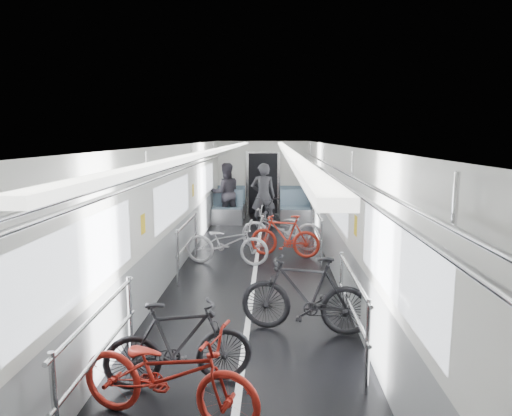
{
  "coord_description": "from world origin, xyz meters",
  "views": [
    {
      "loc": [
        0.34,
        -8.17,
        2.56
      ],
      "look_at": [
        0.0,
        0.79,
        1.15
      ],
      "focal_mm": 32.0,
      "sensor_mm": 36.0,
      "label": 1
    }
  ],
  "objects_px": {
    "bike_left_near": "(168,374)",
    "person_seated": "(226,193)",
    "bike_left_far": "(227,242)",
    "bike_right_far": "(285,236)",
    "bike_right_mid": "(282,229)",
    "bike_left_mid": "(179,344)",
    "bike_aisle": "(270,213)",
    "person_standing": "(263,196)",
    "bike_right_near": "(305,294)"
  },
  "relations": [
    {
      "from": "bike_left_near",
      "to": "bike_right_far",
      "type": "height_order",
      "value": "bike_left_near"
    },
    {
      "from": "bike_left_far",
      "to": "bike_right_far",
      "type": "xyz_separation_m",
      "value": [
        1.18,
        0.63,
        0.01
      ]
    },
    {
      "from": "bike_right_mid",
      "to": "person_seated",
      "type": "distance_m",
      "value": 3.62
    },
    {
      "from": "bike_right_far",
      "to": "person_standing",
      "type": "height_order",
      "value": "person_standing"
    },
    {
      "from": "bike_right_near",
      "to": "person_standing",
      "type": "xyz_separation_m",
      "value": [
        -0.7,
        6.72,
        0.4
      ]
    },
    {
      "from": "bike_left_near",
      "to": "person_seated",
      "type": "relative_size",
      "value": 0.98
    },
    {
      "from": "bike_aisle",
      "to": "person_seated",
      "type": "height_order",
      "value": "person_seated"
    },
    {
      "from": "bike_left_near",
      "to": "person_seated",
      "type": "distance_m",
      "value": 9.62
    },
    {
      "from": "bike_left_near",
      "to": "bike_left_far",
      "type": "xyz_separation_m",
      "value": [
        0.01,
        5.14,
        -0.01
      ]
    },
    {
      "from": "bike_left_near",
      "to": "person_standing",
      "type": "bearing_deg",
      "value": 11.22
    },
    {
      "from": "bike_right_mid",
      "to": "bike_right_far",
      "type": "xyz_separation_m",
      "value": [
        0.06,
        -0.6,
        -0.03
      ]
    },
    {
      "from": "person_standing",
      "to": "bike_right_mid",
      "type": "bearing_deg",
      "value": 99.37
    },
    {
      "from": "bike_left_far",
      "to": "person_seated",
      "type": "relative_size",
      "value": 0.96
    },
    {
      "from": "bike_right_far",
      "to": "person_seated",
      "type": "distance_m",
      "value": 4.19
    },
    {
      "from": "bike_left_near",
      "to": "bike_right_near",
      "type": "relative_size",
      "value": 1.02
    },
    {
      "from": "bike_left_mid",
      "to": "person_seated",
      "type": "xyz_separation_m",
      "value": [
        -0.44,
        9.0,
        0.43
      ]
    },
    {
      "from": "bike_aisle",
      "to": "person_standing",
      "type": "xyz_separation_m",
      "value": [
        -0.19,
        0.1,
        0.44
      ]
    },
    {
      "from": "bike_aisle",
      "to": "bike_left_far",
      "type": "bearing_deg",
      "value": -95.42
    },
    {
      "from": "bike_left_near",
      "to": "bike_left_mid",
      "type": "bearing_deg",
      "value": 18.04
    },
    {
      "from": "bike_aisle",
      "to": "person_seated",
      "type": "relative_size",
      "value": 1.03
    },
    {
      "from": "bike_left_far",
      "to": "person_seated",
      "type": "height_order",
      "value": "person_seated"
    },
    {
      "from": "bike_right_near",
      "to": "person_seated",
      "type": "bearing_deg",
      "value": -156.09
    },
    {
      "from": "bike_left_far",
      "to": "bike_right_near",
      "type": "distance_m",
      "value": 3.45
    },
    {
      "from": "bike_left_near",
      "to": "bike_right_mid",
      "type": "xyz_separation_m",
      "value": [
        1.13,
        6.37,
        0.03
      ]
    },
    {
      "from": "bike_right_mid",
      "to": "bike_left_near",
      "type": "bearing_deg",
      "value": -0.4
    },
    {
      "from": "bike_left_far",
      "to": "bike_left_mid",
      "type": "bearing_deg",
      "value": -171.92
    },
    {
      "from": "bike_left_mid",
      "to": "bike_right_far",
      "type": "height_order",
      "value": "bike_left_mid"
    },
    {
      "from": "bike_left_near",
      "to": "person_standing",
      "type": "relative_size",
      "value": 0.95
    },
    {
      "from": "bike_right_near",
      "to": "bike_aisle",
      "type": "height_order",
      "value": "bike_right_near"
    },
    {
      "from": "bike_left_mid",
      "to": "person_standing",
      "type": "xyz_separation_m",
      "value": [
        0.69,
        8.09,
        0.46
      ]
    },
    {
      "from": "person_standing",
      "to": "bike_left_near",
      "type": "bearing_deg",
      "value": 83.53
    },
    {
      "from": "bike_left_mid",
      "to": "person_standing",
      "type": "relative_size",
      "value": 0.83
    },
    {
      "from": "bike_aisle",
      "to": "bike_right_far",
      "type": "bearing_deg",
      "value": -74.87
    },
    {
      "from": "bike_left_mid",
      "to": "bike_right_far",
      "type": "bearing_deg",
      "value": -26.38
    },
    {
      "from": "bike_left_near",
      "to": "bike_left_far",
      "type": "distance_m",
      "value": 5.14
    },
    {
      "from": "bike_right_mid",
      "to": "bike_left_mid",
      "type": "bearing_deg",
      "value": -1.66
    },
    {
      "from": "bike_left_far",
      "to": "bike_right_mid",
      "type": "distance_m",
      "value": 1.66
    },
    {
      "from": "bike_left_mid",
      "to": "bike_left_near",
      "type": "bearing_deg",
      "value": 169.31
    },
    {
      "from": "bike_right_mid",
      "to": "bike_aisle",
      "type": "bearing_deg",
      "value": -163.13
    },
    {
      "from": "bike_left_far",
      "to": "bike_aisle",
      "type": "relative_size",
      "value": 0.93
    },
    {
      "from": "bike_left_mid",
      "to": "bike_left_far",
      "type": "relative_size",
      "value": 0.89
    },
    {
      "from": "bike_left_far",
      "to": "person_seated",
      "type": "distance_m",
      "value": 4.5
    },
    {
      "from": "bike_right_far",
      "to": "bike_left_far",
      "type": "bearing_deg",
      "value": -47.88
    },
    {
      "from": "bike_right_near",
      "to": "bike_right_far",
      "type": "bearing_deg",
      "value": -166.96
    },
    {
      "from": "bike_left_near",
      "to": "person_seated",
      "type": "xyz_separation_m",
      "value": [
        -0.47,
        9.6,
        0.43
      ]
    },
    {
      "from": "bike_right_far",
      "to": "person_seated",
      "type": "height_order",
      "value": "person_seated"
    },
    {
      "from": "bike_left_near",
      "to": "person_standing",
      "type": "height_order",
      "value": "person_standing"
    },
    {
      "from": "bike_left_mid",
      "to": "person_seated",
      "type": "bearing_deg",
      "value": -10.36
    },
    {
      "from": "bike_left_far",
      "to": "bike_right_far",
      "type": "height_order",
      "value": "bike_right_far"
    },
    {
      "from": "bike_left_far",
      "to": "person_standing",
      "type": "distance_m",
      "value": 3.63
    }
  ]
}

